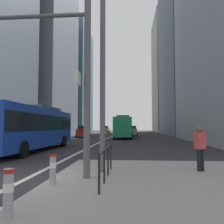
{
  "coord_description": "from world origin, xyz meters",
  "views": [
    {
      "loc": [
        3.59,
        -7.46,
        1.8
      ],
      "look_at": [
        0.76,
        26.9,
        3.95
      ],
      "focal_mm": 37.23,
      "sensor_mm": 36.0,
      "label": 1
    }
  ],
  "objects": [
    {
      "name": "traffic_signal_gantry",
      "position": [
        -0.3,
        -0.02,
        4.16
      ],
      "size": [
        7.22,
        0.65,
        6.0
      ],
      "color": "#515156",
      "rests_on": "median_island"
    },
    {
      "name": "ground_plane",
      "position": [
        0.0,
        20.0,
        0.0
      ],
      "size": [
        160.0,
        160.0,
        0.0
      ],
      "primitive_type": "plane",
      "color": "#28282B"
    },
    {
      "name": "car_oncoming_mid",
      "position": [
        -4.33,
        30.86,
        0.99
      ],
      "size": [
        2.22,
        4.43,
        1.94
      ],
      "color": "maroon",
      "rests_on": "ground"
    },
    {
      "name": "car_receding_far",
      "position": [
        2.04,
        58.1,
        0.99
      ],
      "size": [
        2.09,
        4.46,
        1.94
      ],
      "color": "#232838",
      "rests_on": "ground"
    },
    {
      "name": "office_tower_right_mid",
      "position": [
        17.0,
        45.16,
        28.3
      ],
      "size": [
        11.53,
        22.54,
        56.6
      ],
      "primitive_type": "cube",
      "color": "slate",
      "rests_on": "ground"
    },
    {
      "name": "pedestrian_railing",
      "position": [
        2.8,
        -0.11,
        0.85
      ],
      "size": [
        0.06,
        3.35,
        0.98
      ],
      "color": "black",
      "rests_on": "median_island"
    },
    {
      "name": "bollard_left",
      "position": [
        1.35,
        -3.33,
        0.64
      ],
      "size": [
        0.2,
        0.2,
        0.87
      ],
      "color": "#99999E",
      "rests_on": "median_island"
    },
    {
      "name": "median_island",
      "position": [
        5.5,
        -1.0,
        0.07
      ],
      "size": [
        9.0,
        10.0,
        0.15
      ],
      "primitive_type": "cube",
      "color": "gray",
      "rests_on": "ground"
    },
    {
      "name": "street_lamp_post",
      "position": [
        2.54,
        1.0,
        5.28
      ],
      "size": [
        5.5,
        0.32,
        8.0
      ],
      "color": "#56565B",
      "rests_on": "median_island"
    },
    {
      "name": "office_tower_right_far",
      "position": [
        17.0,
        71.93,
        19.46
      ],
      "size": [
        10.89,
        19.9,
        38.91
      ],
      "primitive_type": "cube",
      "color": "gray",
      "rests_on": "ground"
    },
    {
      "name": "city_bus_blue_oncoming",
      "position": [
        -3.71,
        9.24,
        1.84
      ],
      "size": [
        2.8,
        11.96,
        3.4
      ],
      "color": "#14389E",
      "rests_on": "ground"
    },
    {
      "name": "office_tower_left_far",
      "position": [
        -16.0,
        60.3,
        15.62
      ],
      "size": [
        13.87,
        16.72,
        31.24
      ],
      "primitive_type": "cube",
      "color": "slate",
      "rests_on": "ground"
    },
    {
      "name": "lane_centre_line",
      "position": [
        0.0,
        30.0,
        0.01
      ],
      "size": [
        0.2,
        80.0,
        0.01
      ],
      "primitive_type": "cube",
      "color": "beige",
      "rests_on": "ground"
    },
    {
      "name": "car_oncoming_far",
      "position": [
        -3.13,
        52.82,
        0.99
      ],
      "size": [
        2.16,
        4.27,
        1.94
      ],
      "color": "gold",
      "rests_on": "ground"
    },
    {
      "name": "bollard_right",
      "position": [
        1.33,
        -0.86,
        0.63
      ],
      "size": [
        0.2,
        0.2,
        0.86
      ],
      "color": "#99999E",
      "rests_on": "median_island"
    },
    {
      "name": "car_receding_near",
      "position": [
        3.8,
        37.56,
        0.99
      ],
      "size": [
        2.07,
        4.32,
        1.94
      ],
      "color": "#B2A899",
      "rests_on": "ground"
    },
    {
      "name": "pedestrian_waiting",
      "position": [
        6.15,
        1.47,
        1.07
      ],
      "size": [
        0.45,
        0.41,
        1.66
      ],
      "color": "black",
      "rests_on": "median_island"
    },
    {
      "name": "city_bus_red_receding",
      "position": [
        2.45,
        28.5,
        1.84
      ],
      "size": [
        2.75,
        10.63,
        3.4
      ],
      "color": "#198456",
      "rests_on": "ground"
    },
    {
      "name": "office_tower_left_mid",
      "position": [
        -16.0,
        39.86,
        24.95
      ],
      "size": [
        12.74,
        18.92,
        49.9
      ],
      "primitive_type": "cube",
      "color": "slate",
      "rests_on": "ground"
    }
  ]
}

